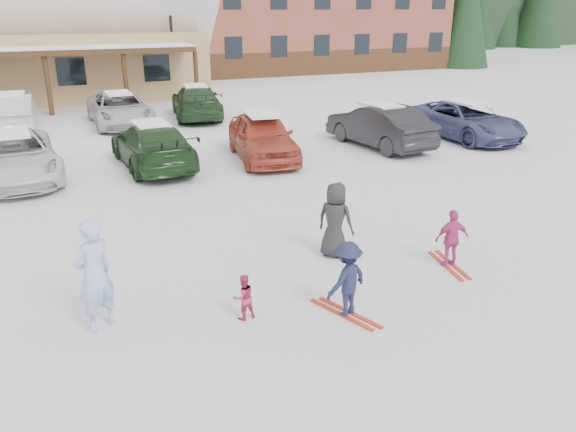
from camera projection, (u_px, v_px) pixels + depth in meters
name	position (u px, v px, depth m)	size (l,w,h in m)	color
ground	(294.00, 285.00, 10.58)	(160.00, 160.00, 0.00)	white
lamp_post	(171.00, 32.00, 31.41)	(0.50, 0.25, 6.36)	black
conifer_3	(153.00, 4.00, 48.87)	(3.96, 3.96, 9.18)	black
adult_skier	(94.00, 275.00, 8.84)	(0.69, 0.46, 1.90)	#A2B7EE
toddler_red	(244.00, 297.00, 9.31)	(0.39, 0.30, 0.80)	#AE2D4B
child_navy	(347.00, 279.00, 9.33)	(0.86, 0.49, 1.33)	#191D38
skis_child_navy	(345.00, 313.00, 9.56)	(0.20, 1.40, 0.03)	red
child_magenta	(452.00, 238.00, 11.15)	(0.70, 0.29, 1.20)	#C2347B
skis_child_magenta	(449.00, 265.00, 11.35)	(0.20, 1.40, 0.03)	red
bystander_dark	(335.00, 220.00, 11.55)	(0.78, 0.51, 1.60)	#242426
parked_car_2	(14.00, 157.00, 16.77)	(2.38, 5.16, 1.43)	silver
parked_car_3	(152.00, 145.00, 18.13)	(2.01, 4.96, 1.44)	#1D381C
parked_car_4	(262.00, 137.00, 19.06)	(1.85, 4.59, 1.56)	#AB402D
parked_car_5	(379.00, 126.00, 20.79)	(1.65, 4.74, 1.56)	black
parked_car_6	(465.00, 120.00, 22.13)	(2.37, 5.13, 1.43)	#404371
parked_car_9	(14.00, 112.00, 23.64)	(1.61, 4.62, 1.52)	silver
parked_car_10	(120.00, 109.00, 24.57)	(2.36, 5.13, 1.42)	#BEBEBE
parked_car_11	(196.00, 102.00, 26.22)	(2.10, 5.16, 1.50)	#223E21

